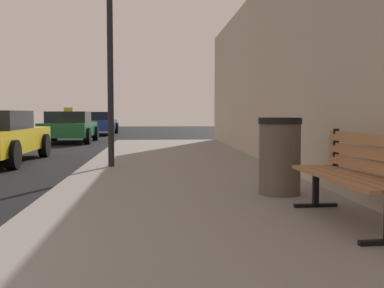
% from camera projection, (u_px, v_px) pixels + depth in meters
% --- Properties ---
extents(bench, '(0.57, 1.82, 0.89)m').
position_uv_depth(bench, '(356.00, 170.00, 4.63)').
color(bench, '#9E6B42').
rests_on(bench, sidewalk).
extents(trash_bin, '(0.56, 0.56, 1.01)m').
position_uv_depth(trash_bin, '(280.00, 156.00, 6.25)').
color(trash_bin, brown).
rests_on(trash_bin, sidewalk).
extents(street_lamp, '(0.36, 0.36, 4.49)m').
position_uv_depth(street_lamp, '(110.00, 11.00, 9.34)').
color(street_lamp, black).
rests_on(street_lamp, sidewalk).
extents(car_green, '(2.01, 4.06, 1.43)m').
position_uv_depth(car_green, '(69.00, 127.00, 19.62)').
color(car_green, '#196638').
rests_on(car_green, ground_plane).
extents(car_blue, '(1.92, 4.46, 1.27)m').
position_uv_depth(car_blue, '(99.00, 123.00, 26.67)').
color(car_blue, '#233899').
rests_on(car_blue, ground_plane).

